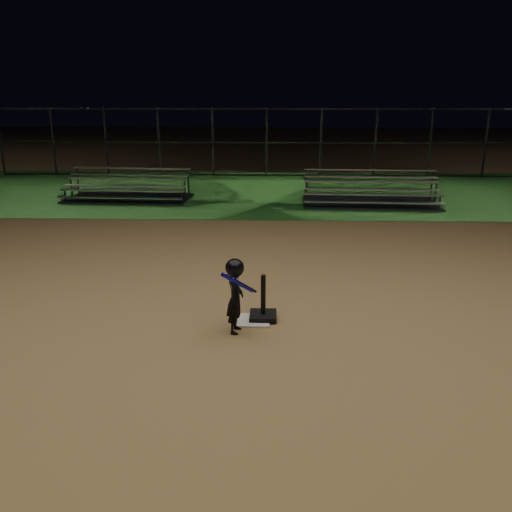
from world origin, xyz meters
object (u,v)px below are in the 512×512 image
at_px(child_batter, 235,294).
at_px(bleacher_left, 128,193).
at_px(batting_tee, 263,310).
at_px(bleacher_right, 370,198).
at_px(home_plate, 254,320).

xyz_separation_m(child_batter, bleacher_left, (-3.82, 8.84, -0.37)).
xyz_separation_m(batting_tee, bleacher_right, (2.89, 7.97, 0.06)).
distance_m(batting_tee, bleacher_right, 8.48).
height_order(child_batter, bleacher_right, child_batter).
xyz_separation_m(child_batter, bleacher_right, (3.26, 8.40, -0.36)).
bearing_deg(batting_tee, child_batter, -130.53).
xyz_separation_m(bleacher_left, bleacher_right, (7.08, -0.44, 0.01)).
bearing_deg(bleacher_left, bleacher_right, -0.58).
distance_m(home_plate, bleacher_left, 9.41).
bearing_deg(bleacher_left, home_plate, -61.55).
height_order(batting_tee, child_batter, child_batter).
relative_size(child_batter, bleacher_right, 0.27).
bearing_deg(home_plate, batting_tee, 30.50).
bearing_deg(home_plate, bleacher_right, 69.40).
bearing_deg(child_batter, bleacher_right, -15.20).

